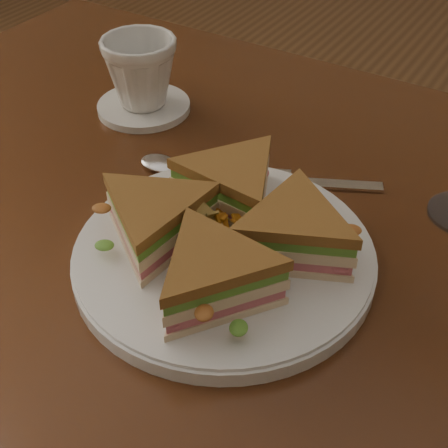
% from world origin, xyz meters
% --- Properties ---
extents(table, '(1.20, 0.80, 0.75)m').
position_xyz_m(table, '(0.00, 0.00, 0.65)').
color(table, '#33180B').
rests_on(table, ground).
extents(plate, '(0.30, 0.30, 0.02)m').
position_xyz_m(plate, '(0.02, -0.07, 0.76)').
color(plate, white).
rests_on(plate, table).
extents(sandwich_wedges, '(0.30, 0.30, 0.06)m').
position_xyz_m(sandwich_wedges, '(0.02, -0.07, 0.80)').
color(sandwich_wedges, beige).
rests_on(sandwich_wedges, plate).
extents(crisps_mound, '(0.09, 0.09, 0.05)m').
position_xyz_m(crisps_mound, '(0.02, -0.07, 0.79)').
color(crisps_mound, orange).
rests_on(crisps_mound, plate).
extents(spoon, '(0.17, 0.09, 0.01)m').
position_xyz_m(spoon, '(-0.11, 0.04, 0.75)').
color(spoon, silver).
rests_on(spoon, table).
extents(knife, '(0.20, 0.11, 0.00)m').
position_xyz_m(knife, '(0.01, 0.08, 0.75)').
color(knife, silver).
rests_on(knife, table).
extents(saucer, '(0.13, 0.13, 0.01)m').
position_xyz_m(saucer, '(-0.23, 0.13, 0.76)').
color(saucer, white).
rests_on(saucer, table).
extents(coffee_cup, '(0.13, 0.13, 0.09)m').
position_xyz_m(coffee_cup, '(-0.23, 0.13, 0.81)').
color(coffee_cup, white).
rests_on(coffee_cup, saucer).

